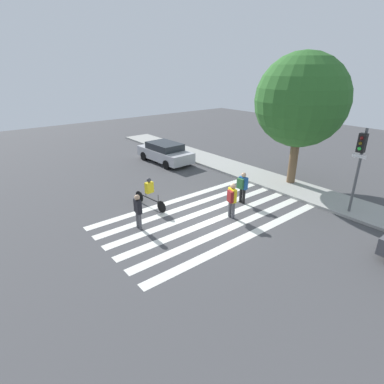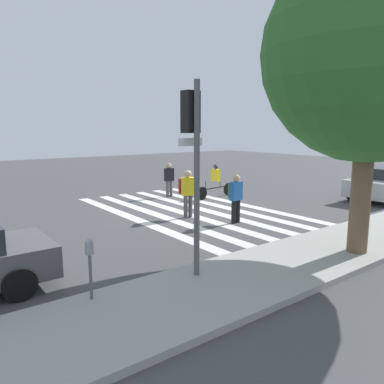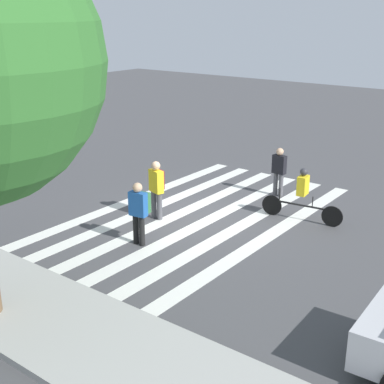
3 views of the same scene
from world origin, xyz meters
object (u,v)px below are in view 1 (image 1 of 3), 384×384
pedestrian_adult_tall_backpack (242,185)px  car_parked_far_curb (165,152)px  street_tree (301,101)px  pedestrian_adult_yellow_jacket (232,198)px  traffic_light (360,156)px  pedestrian_child_with_backpack (138,210)px  cyclist_near_curb (149,191)px

pedestrian_adult_tall_backpack → car_parked_far_curb: (-8.64, 1.03, -0.22)m
street_tree → pedestrian_adult_yellow_jacket: (0.85, -6.02, -3.89)m
traffic_light → pedestrian_adult_yellow_jacket: bearing=-125.4°
car_parked_far_curb → pedestrian_adult_tall_backpack: bearing=-8.8°
traffic_light → car_parked_far_curb: traffic_light is taller
car_parked_far_curb → street_tree: bearing=19.2°
pedestrian_child_with_backpack → traffic_light: bearing=-115.5°
traffic_light → street_tree: street_tree is taller
car_parked_far_curb → pedestrian_child_with_backpack: bearing=-42.6°
pedestrian_adult_yellow_jacket → car_parked_far_curb: (-9.47, 2.67, -0.25)m
traffic_light → pedestrian_child_with_backpack: (-5.12, -8.52, -2.00)m
traffic_light → car_parked_far_curb: size_ratio=0.87×
street_tree → cyclist_near_curb: 9.64m
street_tree → car_parked_far_curb: bearing=-158.8°
pedestrian_adult_yellow_jacket → cyclist_near_curb: size_ratio=0.72×
pedestrian_adult_yellow_jacket → pedestrian_child_with_backpack: 4.29m
traffic_light → street_tree: size_ratio=0.56×
street_tree → cyclist_near_curb: street_tree is taller
cyclist_near_curb → car_parked_far_curb: 7.88m
pedestrian_adult_tall_backpack → car_parked_far_curb: bearing=165.6°
pedestrian_adult_tall_backpack → cyclist_near_curb: (-2.57, -3.99, -0.12)m
pedestrian_child_with_backpack → pedestrian_adult_tall_backpack: 5.61m
pedestrian_child_with_backpack → pedestrian_adult_tall_backpack: size_ratio=0.96×
pedestrian_adult_yellow_jacket → pedestrian_adult_tall_backpack: bearing=134.2°
pedestrian_child_with_backpack → car_parked_far_curb: size_ratio=0.34×
pedestrian_adult_yellow_jacket → pedestrian_adult_tall_backpack: 1.84m
pedestrian_adult_yellow_jacket → car_parked_far_curb: 9.85m
pedestrian_adult_yellow_jacket → cyclist_near_curb: bearing=-128.0°
traffic_light → street_tree: (-4.14, 1.38, 1.99)m
cyclist_near_curb → car_parked_far_curb: size_ratio=0.50×
traffic_light → street_tree: 4.80m
pedestrian_adult_tall_backpack → pedestrian_child_with_backpack: bearing=-107.8°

